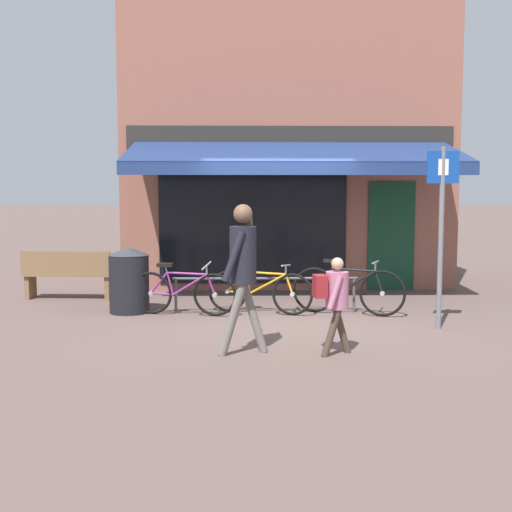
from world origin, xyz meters
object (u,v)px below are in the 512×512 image
Objects in this scene: bicycle_purple at (182,292)px; litter_bin at (129,280)px; pedestrian_child at (334,295)px; parking_sign at (441,219)px; bicycle_black at (348,290)px; park_bench at (68,273)px; bicycle_orange at (259,291)px; pedestrian_adult at (243,261)px.

litter_bin reaches higher than bicycle_purple.
bicycle_purple is 3.17m from pedestrian_child.
bicycle_black is at bearing 134.85° from parking_sign.
parking_sign is 6.49m from park_bench.
litter_bin reaches higher than park_bench.
pedestrian_child is at bearing -43.35° from litter_bin.
parking_sign reaches higher than bicycle_orange.
park_bench is at bearing 130.62° from pedestrian_adult.
parking_sign reaches higher than park_bench.
parking_sign reaches higher than pedestrian_adult.
parking_sign reaches higher than bicycle_purple.
pedestrian_adult is 1.14m from pedestrian_child.
bicycle_purple is 4.00m from parking_sign.
bicycle_purple is 1.02× the size of bicycle_orange.
bicycle_purple is 0.92m from litter_bin.
pedestrian_child is at bearing -54.50° from bicycle_orange.
bicycle_purple reaches higher than bicycle_orange.
litter_bin is 4.84m from parking_sign.
litter_bin is at bearing 163.62° from parking_sign.
bicycle_purple is at bearing -157.93° from bicycle_black.
parking_sign is (1.67, 1.37, 0.83)m from pedestrian_child.
bicycle_black is (2.58, 0.05, 0.02)m from bicycle_purple.
pedestrian_child is (-0.57, -2.48, 0.33)m from bicycle_black.
bicycle_purple is 1.63× the size of litter_bin.
bicycle_purple is at bearing -31.28° from park_bench.
bicycle_purple is 2.67m from park_bench.
bicycle_purple is 1.00× the size of bicycle_black.
parking_sign is 1.55× the size of park_bench.
pedestrian_adult reaches higher than bicycle_orange.
pedestrian_adult is 1.71× the size of litter_bin.
parking_sign reaches higher than pedestrian_child.
bicycle_black is 1.63× the size of litter_bin.
bicycle_orange is at bearing -2.99° from litter_bin.
litter_bin reaches higher than bicycle_orange.
pedestrian_child is 1.12× the size of litter_bin.
pedestrian_adult reaches higher than park_bench.
parking_sign reaches higher than litter_bin.
park_bench is at bearing 155.81° from bicycle_purple.
bicycle_orange is at bearing 86.43° from pedestrian_adult.
pedestrian_child is at bearing -82.09° from bicycle_black.
pedestrian_child is at bearing -39.12° from park_bench.
bicycle_orange is 0.66× the size of parking_sign.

